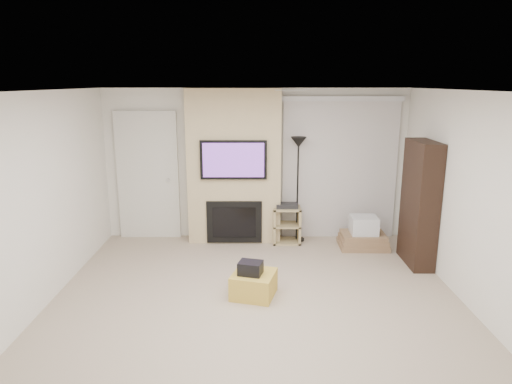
{
  "coord_description": "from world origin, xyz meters",
  "views": [
    {
      "loc": [
        -0.02,
        -4.76,
        2.59
      ],
      "look_at": [
        0.0,
        1.2,
        1.15
      ],
      "focal_mm": 32.0,
      "sensor_mm": 36.0,
      "label": 1
    }
  ],
  "objects_px": {
    "bookshelf": "(420,204)",
    "ottoman": "(254,284)",
    "box_stack": "(363,236)",
    "av_stand": "(287,222)",
    "floor_lamp": "(298,160)"
  },
  "relations": [
    {
      "from": "bookshelf",
      "to": "ottoman",
      "type": "bearing_deg",
      "value": -156.08
    },
    {
      "from": "box_stack",
      "to": "av_stand",
      "type": "bearing_deg",
      "value": 168.95
    },
    {
      "from": "av_stand",
      "to": "box_stack",
      "type": "bearing_deg",
      "value": -11.05
    },
    {
      "from": "bookshelf",
      "to": "box_stack",
      "type": "bearing_deg",
      "value": 132.89
    },
    {
      "from": "av_stand",
      "to": "bookshelf",
      "type": "distance_m",
      "value": 2.11
    },
    {
      "from": "ottoman",
      "to": "bookshelf",
      "type": "relative_size",
      "value": 0.28
    },
    {
      "from": "floor_lamp",
      "to": "bookshelf",
      "type": "relative_size",
      "value": 0.97
    },
    {
      "from": "ottoman",
      "to": "av_stand",
      "type": "relative_size",
      "value": 0.76
    },
    {
      "from": "av_stand",
      "to": "floor_lamp",
      "type": "bearing_deg",
      "value": 26.54
    },
    {
      "from": "ottoman",
      "to": "bookshelf",
      "type": "xyz_separation_m",
      "value": [
        2.37,
        1.05,
        0.75
      ]
    },
    {
      "from": "floor_lamp",
      "to": "bookshelf",
      "type": "xyz_separation_m",
      "value": [
        1.65,
        -0.99,
        -0.47
      ]
    },
    {
      "from": "av_stand",
      "to": "box_stack",
      "type": "relative_size",
      "value": 0.86
    },
    {
      "from": "ottoman",
      "to": "av_stand",
      "type": "bearing_deg",
      "value": 74.53
    },
    {
      "from": "ottoman",
      "to": "av_stand",
      "type": "distance_m",
      "value": 2.03
    },
    {
      "from": "box_stack",
      "to": "floor_lamp",
      "type": "bearing_deg",
      "value": 162.58
    }
  ]
}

